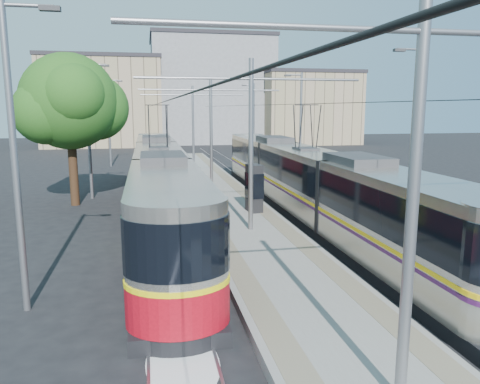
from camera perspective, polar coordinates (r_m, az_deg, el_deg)
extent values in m
plane|color=black|center=(12.69, 9.44, -14.88)|extent=(160.00, 160.00, 0.00)
cube|color=gray|center=(28.51, -2.64, -0.31)|extent=(4.00, 50.00, 0.30)
cube|color=gray|center=(28.31, -5.55, -0.11)|extent=(0.70, 50.00, 0.01)
cube|color=gray|center=(28.73, 0.21, 0.10)|extent=(0.70, 50.00, 0.01)
cube|color=gray|center=(28.23, -11.34, -0.89)|extent=(0.07, 70.00, 0.03)
cube|color=gray|center=(28.26, -8.43, -0.79)|extent=(0.07, 70.00, 0.03)
cube|color=gray|center=(29.10, 2.98, -0.37)|extent=(0.07, 70.00, 0.03)
cube|color=gray|center=(29.48, 5.68, -0.27)|extent=(0.07, 70.00, 0.03)
cube|color=black|center=(24.79, -9.68, -1.93)|extent=(2.30, 29.30, 0.40)
cube|color=#ABA59D|center=(24.50, -9.79, 1.84)|extent=(2.40, 27.70, 2.90)
cube|color=black|center=(24.44, -9.83, 3.00)|extent=(2.43, 27.70, 1.30)
cube|color=yellow|center=(24.56, -9.76, 0.92)|extent=(2.43, 27.70, 0.12)
cube|color=#AA0918|center=(24.65, -9.73, -0.23)|extent=(2.42, 27.70, 1.10)
cube|color=#2D2D30|center=(24.33, -9.91, 5.57)|extent=(1.68, 3.00, 0.30)
cube|color=black|center=(24.13, 7.84, -2.22)|extent=(2.30, 29.18, 0.40)
cube|color=#AEA99F|center=(23.83, 7.93, 1.66)|extent=(2.40, 27.58, 2.90)
cube|color=black|center=(23.76, 7.96, 2.85)|extent=(2.43, 27.58, 1.30)
cube|color=yellow|center=(23.89, 7.91, 0.71)|extent=(2.43, 27.58, 0.12)
cube|color=#45154A|center=(23.91, 7.90, 0.36)|extent=(2.43, 27.58, 0.10)
cube|color=#2D2D30|center=(23.64, 8.03, 5.50)|extent=(1.68, 3.00, 0.30)
cylinder|color=gray|center=(8.07, 20.28, -1.53)|extent=(0.20, 0.20, 7.00)
cylinder|color=gray|center=(8.00, 21.53, 17.76)|extent=(9.20, 0.10, 0.10)
cylinder|color=gray|center=(19.25, 1.34, 5.58)|extent=(0.20, 0.20, 7.00)
cylinder|color=gray|center=(19.22, 1.37, 13.63)|extent=(9.20, 0.10, 0.10)
cylinder|color=gray|center=(31.04, -3.54, 7.33)|extent=(0.20, 0.20, 7.00)
cylinder|color=gray|center=(31.03, -3.60, 12.31)|extent=(9.20, 0.10, 0.10)
cylinder|color=gray|center=(42.95, -5.74, 8.09)|extent=(0.20, 0.20, 7.00)
cylinder|color=gray|center=(42.94, -5.80, 11.69)|extent=(9.20, 0.10, 0.10)
cylinder|color=black|center=(27.73, -10.24, 10.46)|extent=(0.02, 70.00, 0.02)
cylinder|color=black|center=(28.79, 4.49, 10.57)|extent=(0.02, 70.00, 0.02)
cylinder|color=gray|center=(13.21, -25.76, 3.32)|extent=(0.18, 0.18, 8.00)
cube|color=#2D2D30|center=(13.13, -22.17, 20.01)|extent=(0.50, 0.22, 0.12)
cylinder|color=gray|center=(28.94, -17.98, 7.04)|extent=(0.18, 0.18, 8.00)
cube|color=#2D2D30|center=(28.90, -16.16, 14.58)|extent=(0.50, 0.22, 0.12)
cylinder|color=gray|center=(44.86, -15.67, 8.11)|extent=(0.18, 0.18, 8.00)
cube|color=#2D2D30|center=(44.84, -14.47, 12.96)|extent=(0.50, 0.22, 0.12)
cylinder|color=gray|center=(22.11, 20.78, 6.04)|extent=(0.18, 0.18, 8.00)
cube|color=#2D2D30|center=(21.64, 18.86, 16.04)|extent=(0.50, 0.22, 0.12)
cylinder|color=gray|center=(36.66, 7.39, 8.02)|extent=(0.18, 0.18, 8.00)
cube|color=#2D2D30|center=(36.38, 5.84, 13.94)|extent=(0.50, 0.22, 0.12)
cylinder|color=gray|center=(52.07, 1.71, 8.72)|extent=(0.18, 0.18, 8.00)
cube|color=#2D2D30|center=(51.87, 0.52, 12.86)|extent=(0.50, 0.22, 0.12)
cube|color=black|center=(22.99, 1.73, 0.48)|extent=(0.71, 1.07, 2.33)
cube|color=black|center=(22.96, 1.73, 0.85)|extent=(0.75, 1.12, 1.22)
cylinder|color=#382314|center=(27.44, -19.62, 2.01)|extent=(0.47, 0.47, 3.44)
sphere|color=#164513|center=(27.20, -20.12, 10.31)|extent=(5.15, 5.15, 5.15)
sphere|color=#164513|center=(27.89, -17.16, 9.80)|extent=(3.65, 3.65, 3.65)
cube|color=#9E876B|center=(70.96, -16.26, 10.33)|extent=(16.00, 12.00, 11.97)
cube|color=#262328|center=(71.29, -16.51, 15.34)|extent=(16.32, 12.24, 0.50)
cube|color=gray|center=(75.45, -3.60, 12.08)|extent=(18.00, 14.00, 15.66)
cube|color=#262328|center=(76.15, -3.67, 18.17)|extent=(18.36, 14.28, 0.50)
cube|color=#9E876B|center=(72.85, 8.23, 9.94)|extent=(14.00, 10.00, 10.27)
cube|color=#262328|center=(73.04, 8.34, 14.17)|extent=(14.28, 10.20, 0.50)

